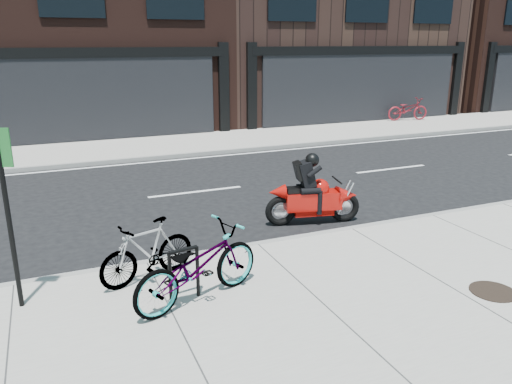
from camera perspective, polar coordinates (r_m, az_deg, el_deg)
name	(u,v)px	position (r m, az deg, el deg)	size (l,w,h in m)	color
ground	(222,217)	(10.81, -3.92, -2.84)	(120.00, 120.00, 0.00)	black
sidewalk_near	(351,334)	(6.71, 10.84, -15.64)	(60.00, 6.00, 0.13)	gray
sidewalk_far	(149,147)	(18.05, -12.08, 5.08)	(60.00, 3.50, 0.13)	gray
bike_rack	(184,270)	(7.08, -8.24, -8.78)	(0.46, 0.13, 0.79)	black
bicycle_front	(197,266)	(7.00, -6.71, -8.36)	(0.71, 2.04, 1.07)	gray
bicycle_rear	(147,251)	(7.75, -12.31, -6.58)	(0.45, 1.58, 0.95)	gray
motorcycle	(317,195)	(10.31, 7.02, -0.34)	(1.99, 0.80, 1.50)	black
bicycle_far	(408,109)	(24.23, 16.95, 9.04)	(0.67, 1.93, 1.01)	maroon
manhole_cover	(493,291)	(8.18, 25.46, -10.22)	(0.66, 0.66, 0.01)	black
sign_post	(6,204)	(7.24, -26.62, -1.24)	(0.32, 0.15, 2.48)	black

